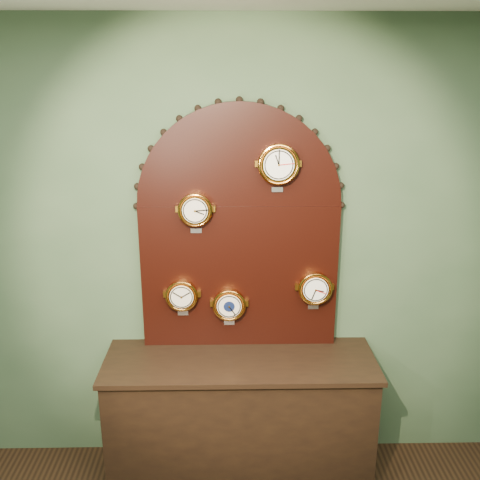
{
  "coord_description": "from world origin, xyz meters",
  "views": [
    {
      "loc": [
        -0.06,
        -0.65,
        2.5
      ],
      "look_at": [
        0.0,
        2.25,
        1.58
      ],
      "focal_mm": 40.39,
      "sensor_mm": 36.0,
      "label": 1
    }
  ],
  "objects_px": {
    "hygrometer": "(182,295)",
    "tide_clock": "(315,288)",
    "shop_counter": "(240,420)",
    "roman_clock": "(195,210)",
    "arabic_clock": "(278,164)",
    "display_board": "(239,223)",
    "barometer": "(229,304)"
  },
  "relations": [
    {
      "from": "shop_counter",
      "to": "hygrometer",
      "type": "height_order",
      "value": "hygrometer"
    },
    {
      "from": "display_board",
      "to": "tide_clock",
      "type": "xyz_separation_m",
      "value": [
        0.46,
        -0.07,
        -0.4
      ]
    },
    {
      "from": "display_board",
      "to": "arabic_clock",
      "type": "height_order",
      "value": "display_board"
    },
    {
      "from": "arabic_clock",
      "to": "barometer",
      "type": "bearing_deg",
      "value": 179.87
    },
    {
      "from": "hygrometer",
      "to": "tide_clock",
      "type": "xyz_separation_m",
      "value": [
        0.81,
        -0.0,
        0.04
      ]
    },
    {
      "from": "roman_clock",
      "to": "hygrometer",
      "type": "xyz_separation_m",
      "value": [
        -0.09,
        0.0,
        -0.54
      ]
    },
    {
      "from": "shop_counter",
      "to": "tide_clock",
      "type": "relative_size",
      "value": 6.19
    },
    {
      "from": "shop_counter",
      "to": "arabic_clock",
      "type": "height_order",
      "value": "arabic_clock"
    },
    {
      "from": "hygrometer",
      "to": "tide_clock",
      "type": "height_order",
      "value": "tide_clock"
    },
    {
      "from": "shop_counter",
      "to": "roman_clock",
      "type": "bearing_deg",
      "value": 148.99
    },
    {
      "from": "arabic_clock",
      "to": "tide_clock",
      "type": "xyz_separation_m",
      "value": [
        0.24,
        0.0,
        -0.76
      ]
    },
    {
      "from": "shop_counter",
      "to": "barometer",
      "type": "xyz_separation_m",
      "value": [
        -0.06,
        0.15,
        0.72
      ]
    },
    {
      "from": "shop_counter",
      "to": "tide_clock",
      "type": "bearing_deg",
      "value": 18.54
    },
    {
      "from": "hygrometer",
      "to": "roman_clock",
      "type": "bearing_deg",
      "value": -0.06
    },
    {
      "from": "display_board",
      "to": "hygrometer",
      "type": "relative_size",
      "value": 6.17
    },
    {
      "from": "arabic_clock",
      "to": "hygrometer",
      "type": "height_order",
      "value": "arabic_clock"
    },
    {
      "from": "roman_clock",
      "to": "arabic_clock",
      "type": "height_order",
      "value": "arabic_clock"
    },
    {
      "from": "tide_clock",
      "to": "arabic_clock",
      "type": "bearing_deg",
      "value": -179.83
    },
    {
      "from": "shop_counter",
      "to": "hygrometer",
      "type": "relative_size",
      "value": 6.45
    },
    {
      "from": "display_board",
      "to": "roman_clock",
      "type": "bearing_deg",
      "value": -165.59
    },
    {
      "from": "hygrometer",
      "to": "barometer",
      "type": "height_order",
      "value": "hygrometer"
    },
    {
      "from": "barometer",
      "to": "tide_clock",
      "type": "bearing_deg",
      "value": 0.01
    },
    {
      "from": "shop_counter",
      "to": "hygrometer",
      "type": "xyz_separation_m",
      "value": [
        -0.35,
        0.15,
        0.79
      ]
    },
    {
      "from": "shop_counter",
      "to": "display_board",
      "type": "xyz_separation_m",
      "value": [
        0.0,
        0.22,
        1.23
      ]
    },
    {
      "from": "shop_counter",
      "to": "display_board",
      "type": "height_order",
      "value": "display_board"
    },
    {
      "from": "display_board",
      "to": "roman_clock",
      "type": "height_order",
      "value": "display_board"
    },
    {
      "from": "roman_clock",
      "to": "barometer",
      "type": "bearing_deg",
      "value": -0.08
    },
    {
      "from": "shop_counter",
      "to": "tide_clock",
      "type": "distance_m",
      "value": 0.96
    },
    {
      "from": "hygrometer",
      "to": "barometer",
      "type": "bearing_deg",
      "value": -0.07
    },
    {
      "from": "display_board",
      "to": "hygrometer",
      "type": "height_order",
      "value": "display_board"
    },
    {
      "from": "roman_clock",
      "to": "arabic_clock",
      "type": "bearing_deg",
      "value": -0.11
    },
    {
      "from": "shop_counter",
      "to": "tide_clock",
      "type": "height_order",
      "value": "tide_clock"
    }
  ]
}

